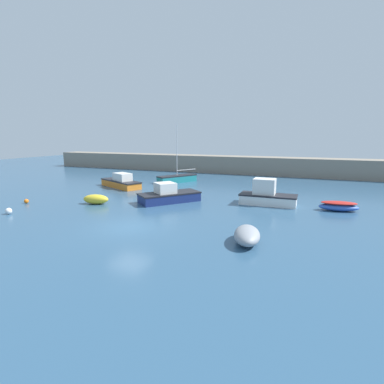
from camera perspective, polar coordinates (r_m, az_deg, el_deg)
ground_plane at (r=19.72m, az=-11.88°, el=-6.81°), size 120.00×120.00×0.20m
harbor_breakwater at (r=46.90m, az=9.00°, el=5.14°), size 67.27×3.62×2.62m
rowboat_blue_near at (r=16.65m, az=10.42°, el=-8.09°), size 1.95×3.01×0.89m
motorboat_with_cabin at (r=34.64m, az=-13.35°, el=1.84°), size 6.16×4.17×1.64m
motorboat_grey_hull at (r=26.31m, az=-4.48°, el=-0.64°), size 5.01×5.47×1.74m
fishing_dinghy_green at (r=26.84m, az=-17.84°, el=-1.31°), size 2.39×1.51×0.82m
rowboat_with_red_cover at (r=25.88m, az=26.15°, el=-2.43°), size 3.06×1.59×0.74m
cabin_cruiser_white at (r=26.10m, az=14.07°, el=-0.64°), size 4.70×2.03×2.19m
sailboat_tall_mast at (r=37.45m, az=-2.86°, el=2.58°), size 3.94×5.18×7.18m
mooring_buoy_red at (r=33.19m, az=-4.33°, el=1.16°), size 0.54×0.54×0.54m
mooring_buoy_white at (r=26.13m, az=-31.55°, el=-3.11°), size 0.47×0.47×0.47m
mooring_buoy_orange at (r=29.51m, az=-29.02°, el=-1.53°), size 0.37×0.37×0.37m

